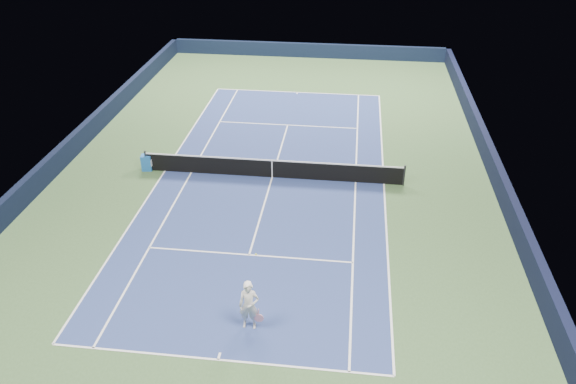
# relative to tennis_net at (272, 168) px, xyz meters

# --- Properties ---
(ground) EXTENTS (40.00, 40.00, 0.00)m
(ground) POSITION_rel_tennis_net_xyz_m (0.00, 0.00, -0.50)
(ground) COLOR #36522D
(ground) RESTS_ON ground
(wall_far) EXTENTS (22.00, 0.35, 1.10)m
(wall_far) POSITION_rel_tennis_net_xyz_m (0.00, 19.82, 0.05)
(wall_far) COLOR black
(wall_far) RESTS_ON ground
(wall_right) EXTENTS (0.35, 40.00, 1.10)m
(wall_right) POSITION_rel_tennis_net_xyz_m (10.82, 0.00, 0.05)
(wall_right) COLOR black
(wall_right) RESTS_ON ground
(wall_left) EXTENTS (0.35, 40.00, 1.10)m
(wall_left) POSITION_rel_tennis_net_xyz_m (-10.82, 0.00, 0.05)
(wall_left) COLOR black
(wall_left) RESTS_ON ground
(court_surface) EXTENTS (10.97, 23.77, 0.01)m
(court_surface) POSITION_rel_tennis_net_xyz_m (0.00, 0.00, -0.50)
(court_surface) COLOR navy
(court_surface) RESTS_ON ground
(baseline_far) EXTENTS (10.97, 0.08, 0.00)m
(baseline_far) POSITION_rel_tennis_net_xyz_m (0.00, 11.88, -0.50)
(baseline_far) COLOR white
(baseline_far) RESTS_ON ground
(baseline_near) EXTENTS (10.97, 0.08, 0.00)m
(baseline_near) POSITION_rel_tennis_net_xyz_m (0.00, -11.88, -0.50)
(baseline_near) COLOR white
(baseline_near) RESTS_ON ground
(sideline_doubles_right) EXTENTS (0.08, 23.77, 0.00)m
(sideline_doubles_right) POSITION_rel_tennis_net_xyz_m (5.49, 0.00, -0.50)
(sideline_doubles_right) COLOR white
(sideline_doubles_right) RESTS_ON ground
(sideline_doubles_left) EXTENTS (0.08, 23.77, 0.00)m
(sideline_doubles_left) POSITION_rel_tennis_net_xyz_m (-5.49, 0.00, -0.50)
(sideline_doubles_left) COLOR white
(sideline_doubles_left) RESTS_ON ground
(sideline_singles_right) EXTENTS (0.08, 23.77, 0.00)m
(sideline_singles_right) POSITION_rel_tennis_net_xyz_m (4.12, 0.00, -0.50)
(sideline_singles_right) COLOR white
(sideline_singles_right) RESTS_ON ground
(sideline_singles_left) EXTENTS (0.08, 23.77, 0.00)m
(sideline_singles_left) POSITION_rel_tennis_net_xyz_m (-4.12, 0.00, -0.50)
(sideline_singles_left) COLOR white
(sideline_singles_left) RESTS_ON ground
(service_line_far) EXTENTS (8.23, 0.08, 0.00)m
(service_line_far) POSITION_rel_tennis_net_xyz_m (0.00, 6.40, -0.50)
(service_line_far) COLOR white
(service_line_far) RESTS_ON ground
(service_line_near) EXTENTS (8.23, 0.08, 0.00)m
(service_line_near) POSITION_rel_tennis_net_xyz_m (0.00, -6.40, -0.50)
(service_line_near) COLOR white
(service_line_near) RESTS_ON ground
(center_service_line) EXTENTS (0.08, 12.80, 0.00)m
(center_service_line) POSITION_rel_tennis_net_xyz_m (0.00, 0.00, -0.50)
(center_service_line) COLOR white
(center_service_line) RESTS_ON ground
(center_mark_far) EXTENTS (0.08, 0.30, 0.00)m
(center_mark_far) POSITION_rel_tennis_net_xyz_m (0.00, 11.73, -0.50)
(center_mark_far) COLOR white
(center_mark_far) RESTS_ON ground
(center_mark_near) EXTENTS (0.08, 0.30, 0.00)m
(center_mark_near) POSITION_rel_tennis_net_xyz_m (0.00, -11.73, -0.50)
(center_mark_near) COLOR white
(center_mark_near) RESTS_ON ground
(tennis_net) EXTENTS (12.90, 0.10, 1.07)m
(tennis_net) POSITION_rel_tennis_net_xyz_m (0.00, 0.00, 0.00)
(tennis_net) COLOR black
(tennis_net) RESTS_ON ground
(sponsor_cube) EXTENTS (0.58, 0.51, 0.81)m
(sponsor_cube) POSITION_rel_tennis_net_xyz_m (-6.40, 0.04, -0.10)
(sponsor_cube) COLOR #1D60B2
(sponsor_cube) RESTS_ON ground
(tennis_player) EXTENTS (0.83, 1.27, 2.31)m
(tennis_player) POSITION_rel_tennis_net_xyz_m (0.74, -10.31, 0.43)
(tennis_player) COLOR white
(tennis_player) RESTS_ON ground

